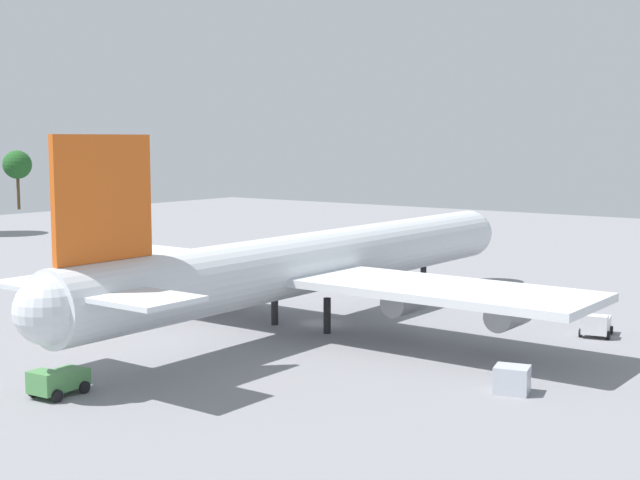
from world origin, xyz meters
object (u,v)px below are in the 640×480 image
at_px(catering_truck, 596,324).
at_px(cargo_airplane, 317,262).
at_px(cargo_container_aft, 512,380).
at_px(pushback_tractor, 58,381).
at_px(safety_cone_nose, 446,278).

bearing_deg(catering_truck, cargo_airplane, 115.50).
distance_m(cargo_airplane, cargo_container_aft, 28.02).
xyz_separation_m(cargo_airplane, pushback_tractor, (-30.43, 0.14, -5.09)).
bearing_deg(pushback_tractor, cargo_container_aft, -52.12).
bearing_deg(catering_truck, safety_cone_nose, 53.06).
height_order(pushback_tractor, safety_cone_nose, pushback_tractor).
height_order(cargo_airplane, pushback_tractor, cargo_airplane).
distance_m(catering_truck, cargo_container_aft, 21.95).
relative_size(pushback_tractor, catering_truck, 1.00).
bearing_deg(catering_truck, cargo_container_aft, -175.77).
distance_m(catering_truck, safety_cone_nose, 33.24).
relative_size(pushback_tractor, cargo_container_aft, 1.50).
distance_m(cargo_airplane, safety_cone_nose, 31.99).
xyz_separation_m(pushback_tractor, catering_truck, (41.79, -23.97, 0.02)).
height_order(pushback_tractor, cargo_container_aft, pushback_tractor).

